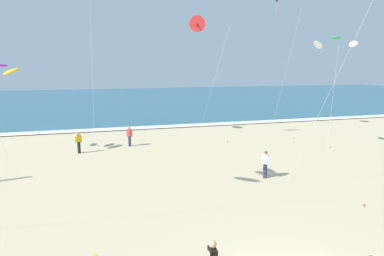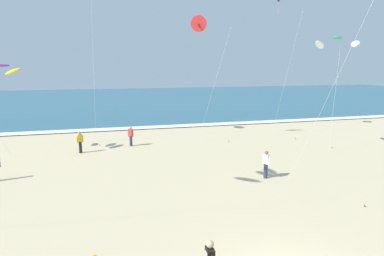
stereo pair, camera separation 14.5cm
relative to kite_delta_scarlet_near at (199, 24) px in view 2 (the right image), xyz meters
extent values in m
cube|color=#2D6075|center=(-2.53, 36.76, -9.44)|extent=(160.00, 60.00, 0.08)
cube|color=white|center=(-2.53, 7.06, -9.40)|extent=(160.00, 1.63, 0.01)
sphere|color=tan|center=(-4.91, -18.20, -7.88)|extent=(0.21, 0.21, 0.21)
cylinder|color=black|center=(-4.90, -17.97, -8.34)|extent=(0.09, 0.09, 0.56)
cone|color=red|center=(-0.01, 0.00, 0.04)|extent=(1.30, 0.74, 1.28)
cube|color=black|center=(-0.01, 0.00, -0.10)|extent=(0.18, 0.44, 0.24)
cylinder|color=silver|center=(1.18, -0.44, -4.80)|extent=(2.39, 0.90, 9.17)
cylinder|color=brown|center=(2.37, -0.88, -9.43)|extent=(0.06, 0.06, 0.10)
cylinder|color=pink|center=(7.77, 1.57, 1.81)|extent=(0.02, 0.02, 0.96)
cylinder|color=silver|center=(8.06, 0.10, -4.02)|extent=(0.60, 2.96, 10.72)
cylinder|color=brown|center=(8.36, -1.38, -9.43)|extent=(0.06, 0.06, 0.10)
cylinder|color=silver|center=(-8.18, 1.28, -3.08)|extent=(0.31, 1.50, 12.61)
cylinder|color=brown|center=(-8.03, 0.53, -9.43)|extent=(0.06, 0.06, 0.10)
ellipsoid|color=yellow|center=(-13.24, -1.46, -3.59)|extent=(1.18, 1.35, 0.58)
ellipsoid|color=purple|center=(-14.06, -0.90, -3.21)|extent=(1.18, 1.35, 0.20)
ellipsoid|color=white|center=(7.42, -5.10, -1.77)|extent=(1.42, 1.37, 0.63)
ellipsoid|color=green|center=(8.20, -5.94, -1.34)|extent=(1.42, 1.37, 0.20)
ellipsoid|color=white|center=(8.98, -6.79, -1.77)|extent=(1.42, 1.37, 0.63)
cylinder|color=silver|center=(8.76, -5.43, -5.63)|extent=(1.13, 1.05, 7.52)
cylinder|color=brown|center=(9.32, -4.91, -9.43)|extent=(0.06, 0.06, 0.10)
cylinder|color=silver|center=(2.91, -12.48, -4.38)|extent=(1.48, 3.90, 10.02)
cylinder|color=brown|center=(3.65, -14.42, -9.43)|extent=(0.06, 0.06, 0.10)
cylinder|color=black|center=(-9.34, -1.34, -9.06)|extent=(0.22, 0.22, 0.84)
cube|color=gold|center=(-9.34, -1.34, -8.37)|extent=(0.37, 0.30, 0.54)
sphere|color=#A87A59|center=(-9.34, -1.34, -7.99)|extent=(0.20, 0.20, 0.20)
cylinder|color=gold|center=(-9.53, -1.42, -8.47)|extent=(0.08, 0.08, 0.50)
cylinder|color=gold|center=(-9.15, -1.25, -8.47)|extent=(0.08, 0.08, 0.50)
cylinder|color=#3351B7|center=(-13.21, -6.33, -8.47)|extent=(0.08, 0.08, 0.50)
cylinder|color=#2D334C|center=(-5.62, -0.19, -9.06)|extent=(0.22, 0.22, 0.84)
cube|color=red|center=(-5.62, -0.19, -8.37)|extent=(0.36, 0.34, 0.54)
sphere|color=tan|center=(-5.62, -0.19, -7.99)|extent=(0.20, 0.20, 0.20)
cylinder|color=red|center=(-5.45, -0.32, -8.47)|extent=(0.08, 0.08, 0.50)
cylinder|color=red|center=(-5.78, -0.06, -8.47)|extent=(0.08, 0.08, 0.50)
cylinder|color=#2D334C|center=(1.15, -9.77, -9.06)|extent=(0.22, 0.22, 0.84)
cube|color=white|center=(1.15, -9.77, -8.37)|extent=(0.31, 0.37, 0.54)
sphere|color=brown|center=(1.15, -9.77, -7.99)|extent=(0.20, 0.20, 0.20)
cylinder|color=white|center=(1.25, -9.95, -8.47)|extent=(0.08, 0.08, 0.50)
cylinder|color=white|center=(1.05, -9.58, -8.47)|extent=(0.08, 0.08, 0.50)
camera|label=1|loc=(-7.55, -25.69, -3.24)|focal=30.53mm
camera|label=2|loc=(-7.41, -25.72, -3.24)|focal=30.53mm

